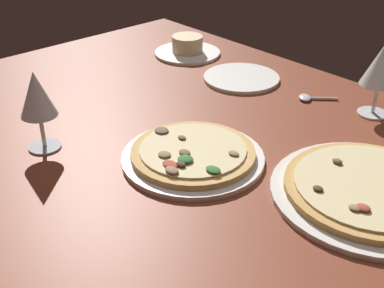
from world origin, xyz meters
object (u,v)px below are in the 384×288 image
at_px(wine_glass_near, 381,67).
at_px(side_plate, 241,78).
at_px(pizza_main, 193,155).
at_px(wine_glass_far, 37,97).
at_px(pizza_side, 370,190).
at_px(spoon, 309,98).
at_px(ramekin_on_saucer, 187,48).

xyz_separation_m(wine_glass_near, side_plate, (-0.33, -0.07, -0.11)).
distance_m(wine_glass_near, side_plate, 0.35).
distance_m(pizza_main, wine_glass_far, 0.31).
bearing_deg(pizza_side, pizza_main, -153.34).
xyz_separation_m(pizza_side, side_plate, (-0.49, 0.21, -0.01)).
distance_m(wine_glass_far, side_plate, 0.55).
xyz_separation_m(pizza_main, wine_glass_near, (0.12, 0.43, 0.10)).
relative_size(wine_glass_far, spoon, 1.98).
bearing_deg(pizza_main, spoon, 92.56).
height_order(side_plate, spoon, spoon).
xyz_separation_m(pizza_side, wine_glass_near, (-0.16, 0.28, 0.10)).
xyz_separation_m(ramekin_on_saucer, spoon, (0.42, 0.01, -0.01)).
bearing_deg(wine_glass_near, pizza_side, -60.29).
relative_size(wine_glass_far, wine_glass_near, 0.98).
bearing_deg(wine_glass_near, pizza_main, -106.10).
bearing_deg(ramekin_on_saucer, wine_glass_near, 4.90).
distance_m(ramekin_on_saucer, wine_glass_near, 0.57).
height_order(wine_glass_far, wine_glass_near, wine_glass_near).
xyz_separation_m(pizza_main, pizza_side, (0.29, 0.14, -0.00)).
bearing_deg(ramekin_on_saucer, wine_glass_far, -69.69).
bearing_deg(side_plate, wine_glass_far, -92.58).
height_order(pizza_main, side_plate, pizza_main).
bearing_deg(spoon, wine_glass_near, 16.82).
bearing_deg(pizza_side, side_plate, 156.61).
xyz_separation_m(pizza_main, ramekin_on_saucer, (-0.44, 0.38, 0.01)).
bearing_deg(ramekin_on_saucer, spoon, 0.78).
relative_size(pizza_main, ramekin_on_saucer, 1.43).
bearing_deg(side_plate, spoon, 8.60).
xyz_separation_m(ramekin_on_saucer, wine_glass_near, (0.56, 0.05, 0.09)).
height_order(pizza_main, pizza_side, same).
bearing_deg(side_plate, ramekin_on_saucer, 174.36).
bearing_deg(pizza_side, spoon, 141.40).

